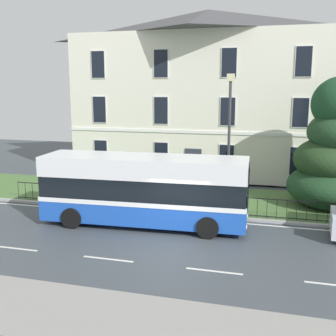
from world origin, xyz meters
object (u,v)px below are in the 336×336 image
georgian_townhouse (207,91)px  litter_bin (150,195)px  street_lamp_post (229,133)px  single_decker_bus (144,189)px

georgian_townhouse → litter_bin: georgian_townhouse is taller
street_lamp_post → single_decker_bus: bearing=-137.0°
litter_bin → single_decker_bus: bearing=-77.2°
single_decker_bus → street_lamp_post: size_ratio=1.39×
georgian_townhouse → litter_bin: size_ratio=16.88×
single_decker_bus → street_lamp_post: (3.45, 3.22, 2.34)m
georgian_townhouse → litter_bin: bearing=-95.9°
single_decker_bus → street_lamp_post: street_lamp_post is taller
georgian_townhouse → litter_bin: (-1.13, -10.92, -5.37)m
georgian_townhouse → single_decker_bus: 14.49m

